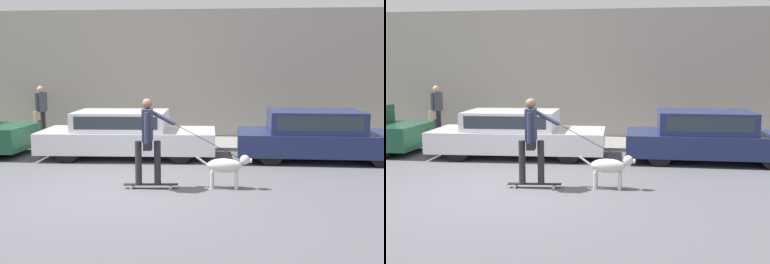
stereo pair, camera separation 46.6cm
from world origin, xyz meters
The scene contains 8 objects.
ground_plane centered at (0.00, 0.00, 0.00)m, with size 36.00×36.00×0.00m, color #545459.
back_wall centered at (0.00, 6.57, 2.09)m, with size 32.00×0.30×4.18m.
sidewalk_curb centered at (0.00, 5.33, 0.05)m, with size 30.00×2.13×0.10m.
parked_car_1 centered at (-0.75, 3.25, 0.59)m, with size 4.56×1.93×1.21m.
parked_car_2 centered at (4.17, 3.25, 0.62)m, with size 4.20×1.81×1.26m.
dog centered at (1.86, 0.36, 0.44)m, with size 1.11×0.31×0.67m.
skateboarder centered at (0.36, 0.23, 1.00)m, with size 2.35×0.53×1.75m.
pedestrian_with_bag centered at (-4.06, 5.69, 1.02)m, with size 0.29×0.63×1.65m.
Camera 1 is at (1.85, -8.17, 2.33)m, focal length 42.00 mm.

